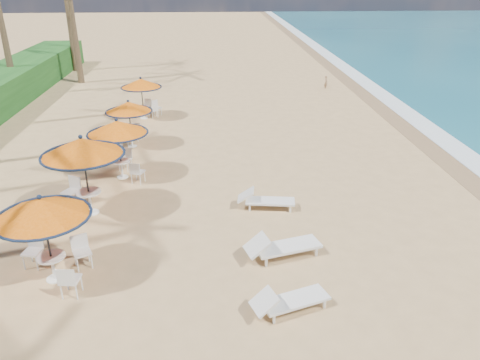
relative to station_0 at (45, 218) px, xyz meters
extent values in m
plane|color=tan|center=(5.42, -0.45, -1.75)|extent=(160.00, 160.00, 0.00)
cube|color=white|center=(14.72, 9.55, -1.75)|extent=(1.20, 140.00, 0.04)
cube|color=olive|center=(13.82, 9.55, -1.75)|extent=(1.40, 140.00, 0.02)
cylinder|color=black|center=(-0.03, -0.02, -0.60)|extent=(0.05, 0.05, 2.30)
cone|color=orange|center=(-0.03, -0.02, 0.29)|extent=(2.30, 2.30, 0.50)
torus|color=#101C32|center=(-0.03, -0.02, 0.07)|extent=(2.30, 2.30, 0.07)
sphere|color=#101C32|center=(-0.03, -0.02, 0.58)|extent=(0.12, 0.12, 0.12)
cylinder|color=silver|center=(-0.03, -0.02, -1.07)|extent=(0.70, 0.70, 0.04)
cylinder|color=silver|center=(-0.03, -0.02, -1.40)|extent=(0.08, 0.08, 0.70)
cylinder|color=black|center=(0.09, 3.51, -0.47)|extent=(0.06, 0.06, 2.56)
cone|color=orange|center=(0.09, 3.51, 0.53)|extent=(2.56, 2.56, 0.56)
torus|color=#101C32|center=(0.09, 3.51, 0.27)|extent=(2.56, 2.56, 0.08)
sphere|color=#101C32|center=(0.09, 3.51, 0.85)|extent=(0.13, 0.13, 0.13)
cylinder|color=silver|center=(0.09, 3.51, -1.00)|extent=(0.78, 0.78, 0.04)
cylinder|color=silver|center=(0.09, 3.51, -1.36)|extent=(0.09, 0.09, 0.78)
cylinder|color=black|center=(0.62, 6.31, -0.64)|extent=(0.05, 0.05, 2.23)
cone|color=orange|center=(0.62, 6.31, 0.23)|extent=(2.23, 2.23, 0.48)
torus|color=#101C32|center=(0.62, 6.31, 0.01)|extent=(2.23, 2.23, 0.07)
sphere|color=#101C32|center=(0.62, 6.31, 0.51)|extent=(0.12, 0.12, 0.12)
cylinder|color=silver|center=(0.62, 6.31, -1.09)|extent=(0.68, 0.68, 0.04)
cylinder|color=silver|center=(0.62, 6.31, -1.41)|extent=(0.08, 0.08, 0.68)
cylinder|color=black|center=(0.49, 9.71, -0.74)|extent=(0.04, 0.04, 2.03)
cone|color=orange|center=(0.49, 9.71, 0.06)|extent=(2.03, 2.03, 0.44)
torus|color=#101C32|center=(0.49, 9.71, -0.15)|extent=(2.03, 2.03, 0.06)
sphere|color=#101C32|center=(0.49, 9.71, 0.31)|extent=(0.11, 0.11, 0.11)
cylinder|color=silver|center=(0.49, 9.71, -1.15)|extent=(0.62, 0.62, 0.04)
cylinder|color=silver|center=(0.49, 9.71, -1.44)|extent=(0.07, 0.07, 0.62)
cylinder|color=black|center=(0.47, 14.01, -0.70)|extent=(0.05, 0.05, 2.10)
cone|color=orange|center=(0.47, 14.01, 0.12)|extent=(2.10, 2.10, 0.46)
torus|color=#101C32|center=(0.47, 14.01, -0.09)|extent=(2.10, 2.10, 0.06)
sphere|color=#101C32|center=(0.47, 14.01, 0.38)|extent=(0.11, 0.11, 0.11)
cylinder|color=silver|center=(0.47, 14.01, -1.13)|extent=(0.64, 0.64, 0.04)
cylinder|color=silver|center=(0.47, 14.01, -1.43)|extent=(0.07, 0.07, 0.64)
cube|color=silver|center=(5.88, -1.54, -1.49)|extent=(1.70, 1.08, 0.07)
cube|color=silver|center=(5.13, -1.80, -1.28)|extent=(0.69, 0.72, 0.40)
cube|color=silver|center=(5.88, -1.54, -1.64)|extent=(0.06, 0.06, 0.22)
cube|color=silver|center=(6.05, 0.67, -1.45)|extent=(1.92, 1.13, 0.07)
cube|color=silver|center=(5.18, 0.42, -1.22)|extent=(0.76, 0.80, 0.45)
cube|color=silver|center=(6.05, 0.67, -1.62)|extent=(0.06, 0.06, 0.26)
cube|color=silver|center=(5.90, 3.48, -1.49)|extent=(1.66, 0.78, 0.07)
cube|color=silver|center=(5.11, 3.59, -1.28)|extent=(0.60, 0.65, 0.40)
cube|color=silver|center=(5.90, 3.48, -1.64)|extent=(0.06, 0.06, 0.23)
cone|color=brown|center=(-8.07, 19.29, 3.10)|extent=(0.44, 0.44, 9.71)
cone|color=brown|center=(-4.93, 22.83, 2.72)|extent=(0.44, 0.44, 8.95)
cone|color=brown|center=(-6.36, 27.10, 3.03)|extent=(0.44, 0.44, 9.57)
imported|color=#966D4C|center=(11.56, 19.97, -1.30)|extent=(0.23, 0.34, 0.91)
camera|label=1|loc=(4.08, -10.11, 5.48)|focal=35.00mm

